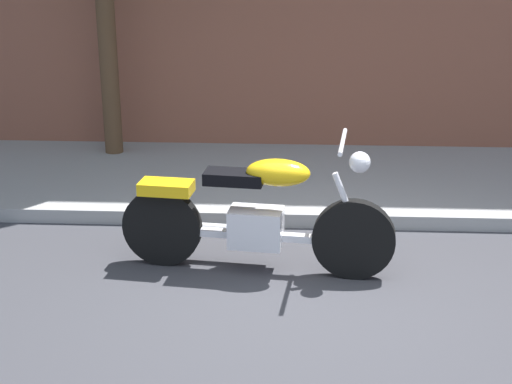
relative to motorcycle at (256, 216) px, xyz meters
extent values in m
plane|color=#38383D|center=(0.52, -0.59, -0.49)|extent=(60.00, 60.00, 0.00)
cube|color=#959595|center=(0.52, 2.15, -0.42)|extent=(19.56, 2.43, 0.14)
cylinder|color=black|center=(0.80, -0.10, -0.15)|extent=(0.68, 0.18, 0.68)
cylinder|color=black|center=(-0.80, 0.09, -0.15)|extent=(0.68, 0.18, 0.68)
cube|color=silver|center=(0.00, -0.01, -0.10)|extent=(0.47, 0.33, 0.32)
cube|color=silver|center=(0.00, -0.01, -0.17)|extent=(1.45, 0.24, 0.06)
ellipsoid|color=yellow|center=(0.18, -0.03, 0.39)|extent=(0.55, 0.32, 0.22)
cube|color=black|center=(-0.18, 0.02, 0.33)|extent=(0.50, 0.29, 0.10)
cube|color=yellow|center=(-0.75, 0.08, 0.21)|extent=(0.46, 0.29, 0.10)
cylinder|color=silver|center=(0.74, -0.09, 0.13)|extent=(0.28, 0.08, 0.58)
cylinder|color=silver|center=(0.68, -0.08, 0.67)|extent=(0.11, 0.70, 0.04)
sphere|color=silver|center=(0.82, -0.10, 0.51)|extent=(0.17, 0.17, 0.17)
cylinder|color=silver|center=(-0.23, 0.18, -0.20)|extent=(0.81, 0.18, 0.09)
cylinder|color=brown|center=(-1.87, 2.92, 1.12)|extent=(0.21, 0.21, 3.22)
camera|label=1|loc=(0.30, -5.77, 2.28)|focal=52.95mm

